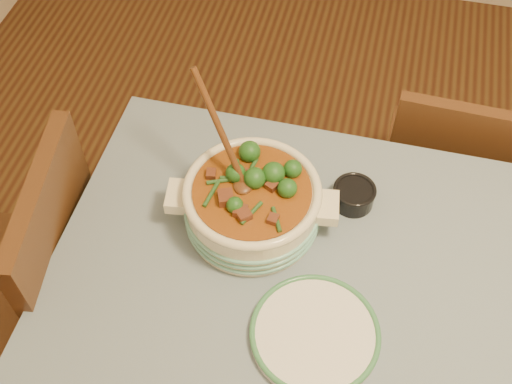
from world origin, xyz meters
TOP-DOWN VIEW (x-y plane):
  - dining_table at (0.00, 0.00)m, footprint 1.68×1.08m
  - stew_casserole at (-0.44, 0.23)m, footprint 0.38×0.33m
  - white_plate at (-0.25, -0.01)m, footprint 0.34×0.34m
  - condiment_bowl at (-0.23, 0.33)m, footprint 0.10×0.10m
  - chair_far at (0.04, 0.74)m, footprint 0.39×0.39m
  - chair_left at (-0.98, 0.09)m, footprint 0.48×0.48m

SIDE VIEW (x-z plane):
  - chair_far at x=0.04m, z-range 0.05..0.87m
  - chair_left at x=-0.98m, z-range 0.06..0.97m
  - dining_table at x=0.00m, z-range 0.29..1.04m
  - white_plate at x=-0.25m, z-range 0.76..0.78m
  - condiment_bowl at x=-0.23m, z-range 0.76..0.81m
  - stew_casserole at x=-0.44m, z-range 0.65..1.01m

